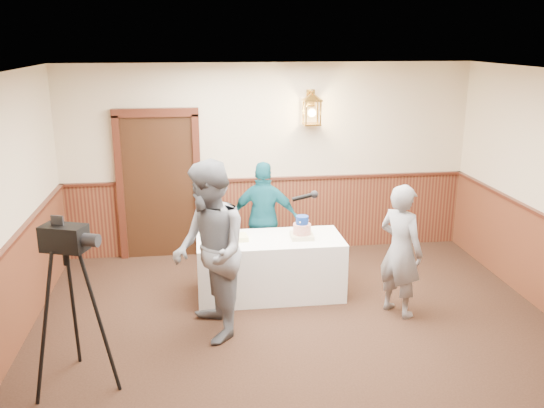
# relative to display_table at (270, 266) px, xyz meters

# --- Properties ---
(ground) EXTENTS (7.00, 7.00, 0.00)m
(ground) POSITION_rel_display_table_xyz_m (0.19, -1.90, -0.38)
(ground) COLOR black
(ground) RESTS_ON ground
(room_shell) EXTENTS (6.02, 7.02, 2.81)m
(room_shell) POSITION_rel_display_table_xyz_m (0.14, -1.45, 1.15)
(room_shell) COLOR beige
(room_shell) RESTS_ON ground
(display_table) EXTENTS (1.80, 0.80, 0.75)m
(display_table) POSITION_rel_display_table_xyz_m (0.00, 0.00, 0.00)
(display_table) COLOR white
(display_table) RESTS_ON ground
(tiered_cake) EXTENTS (0.28, 0.28, 0.28)m
(tiered_cake) POSITION_rel_display_table_xyz_m (0.39, -0.04, 0.49)
(tiered_cake) COLOR beige
(tiered_cake) RESTS_ON display_table
(sheet_cake_yellow) EXTENTS (0.31, 0.25, 0.06)m
(sheet_cake_yellow) POSITION_rel_display_table_xyz_m (-0.43, -0.01, 0.40)
(sheet_cake_yellow) COLOR #FDF597
(sheet_cake_yellow) RESTS_ON display_table
(sheet_cake_green) EXTENTS (0.32, 0.29, 0.06)m
(sheet_cake_green) POSITION_rel_display_table_xyz_m (-0.61, 0.17, 0.40)
(sheet_cake_green) COLOR #97CE91
(sheet_cake_green) RESTS_ON display_table
(interviewer) EXTENTS (1.62, 1.07, 1.94)m
(interviewer) POSITION_rel_display_table_xyz_m (-0.76, -0.94, 0.60)
(interviewer) COLOR slate
(interviewer) RESTS_ON ground
(baker) EXTENTS (0.63, 0.68, 1.57)m
(baker) POSITION_rel_display_table_xyz_m (1.42, -0.71, 0.41)
(baker) COLOR gray
(baker) RESTS_ON ground
(assistant_p) EXTENTS (0.98, 0.58, 1.57)m
(assistant_p) POSITION_rel_display_table_xyz_m (0.02, 0.69, 0.41)
(assistant_p) COLOR #125462
(assistant_p) RESTS_ON ground
(tv_camera_rig) EXTENTS (0.61, 0.58, 1.58)m
(tv_camera_rig) POSITION_rel_display_table_xyz_m (-2.03, -1.72, 0.33)
(tv_camera_rig) COLOR black
(tv_camera_rig) RESTS_ON ground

